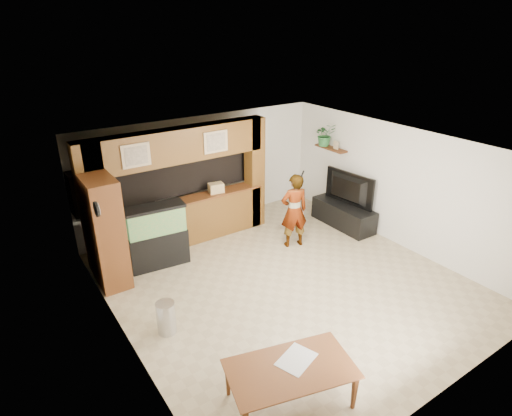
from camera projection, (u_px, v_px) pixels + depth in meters
floor at (285, 282)px, 8.13m from camera, size 6.50×6.50×0.00m
ceiling at (290, 150)px, 7.07m from camera, size 6.50×6.50×0.00m
wall_back at (202, 171)px, 10.05m from camera, size 6.00×0.00×6.00m
wall_left at (120, 272)px, 6.06m from camera, size 0.00×6.50×6.50m
wall_right at (398, 186)px, 9.14m from camera, size 0.00×6.50×6.50m
partition at (176, 186)px, 9.10m from camera, size 4.20×0.99×2.60m
wall_clock at (97, 209)px, 6.59m from camera, size 0.05×0.25×0.25m
wall_shelf at (331, 148)px, 10.37m from camera, size 0.25×0.90×0.04m
pantry_cabinet at (106, 233)px, 7.71m from camera, size 0.52×0.86×2.09m
trash_can at (166, 318)px, 6.73m from camera, size 0.30×0.30×0.55m
aquarium at (157, 237)px, 8.46m from camera, size 1.17×0.44×1.29m
tv_stand at (343, 215)px, 10.25m from camera, size 0.59×1.62×0.54m
television at (346, 189)px, 9.98m from camera, size 0.33×1.35×0.77m
photo_frame at (336, 145)px, 10.20m from camera, size 0.04×0.14×0.19m
potted_plant at (325, 135)px, 10.39m from camera, size 0.63×0.59×0.55m
person at (294, 211)px, 9.13m from camera, size 0.69×0.54×1.65m
microphone at (302, 174)px, 8.68m from camera, size 0.03×0.10×0.15m
dining_table at (291, 387)px, 5.46m from camera, size 1.79×1.28×0.57m
newspaper_a at (296, 359)px, 5.51m from camera, size 0.60×0.52×0.01m
counter_box at (216, 188)px, 9.47m from camera, size 0.35×0.26×0.21m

